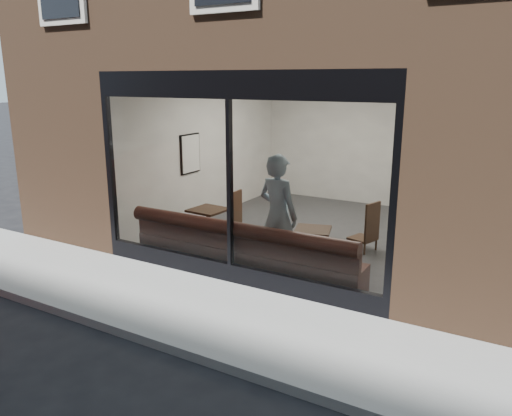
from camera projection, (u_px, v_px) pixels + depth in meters
The scene contains 21 objects.
ground at pixel (140, 339), 6.10m from camera, with size 120.00×120.00×0.00m, color black.
sidewalk_near at pixel (190, 307), 6.93m from camera, with size 40.00×2.00×0.01m, color gray.
kerb_near at pixel (137, 336), 6.04m from camera, with size 40.00×0.10×0.12m, color gray.
host_building_pier_left at pixel (233, 132), 14.22m from camera, with size 2.50×12.00×3.20m, color brown.
host_building_backfill at pixel (392, 130), 14.92m from camera, with size 5.00×6.00×3.20m, color brown.
cafe_floor at pixel (308, 232), 10.28m from camera, with size 6.00×6.00×0.00m, color #2D2D30.
cafe_ceiling at pixel (313, 73), 9.49m from camera, with size 6.00×6.00×0.00m, color white.
cafe_wall_back at pixel (359, 140), 12.39m from camera, with size 5.00×5.00×0.00m, color beige.
cafe_wall_left at pixel (208, 148), 11.09m from camera, with size 6.00×6.00×0.00m, color beige.
cafe_wall_right at pixel (442, 167), 8.68m from camera, with size 6.00×6.00×0.00m, color beige.
storefront_kick at pixel (231, 273), 7.78m from camera, with size 5.00×0.10×0.30m, color black.
storefront_header at pixel (228, 85), 7.06m from camera, with size 5.00×0.10×0.40m, color black.
storefront_mullion at pixel (230, 185), 7.43m from camera, with size 0.06×0.10×2.50m, color black.
storefront_glass at pixel (229, 185), 7.40m from camera, with size 4.80×4.80×0.00m, color white.
banquette at pixel (244, 260), 8.09m from camera, with size 4.00×0.55×0.45m, color #3E1C16.
person at pixel (278, 215), 7.91m from camera, with size 0.72×0.47×1.97m, color #96B3C5.
cafe_table_left at pixel (208, 210), 9.18m from camera, with size 0.62×0.62×0.04m, color black.
cafe_table_right at pixel (313, 230), 7.97m from camera, with size 0.56×0.56×0.04m, color black.
cafe_chair_left at pixel (228, 225), 10.01m from camera, with size 0.42×0.42×0.04m, color black.
cafe_chair_right at pixel (362, 239), 9.15m from camera, with size 0.42×0.42×0.04m, color black.
wall_poster at pixel (191, 154), 10.52m from camera, with size 0.02×0.58×0.77m, color white.
Camera 1 is at (3.97, -4.06, 3.08)m, focal length 35.00 mm.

